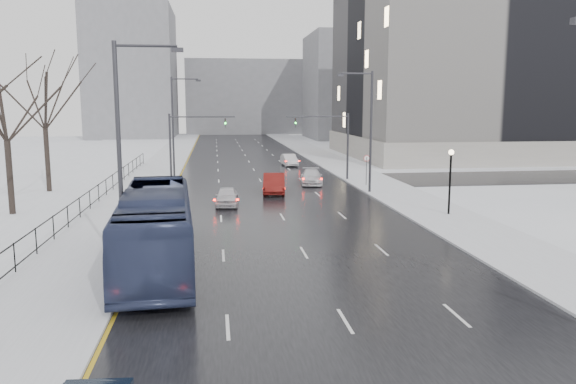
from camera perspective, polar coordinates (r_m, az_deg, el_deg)
name	(u,v)px	position (r m, az deg, el deg)	size (l,w,h in m)	color
road	(253,168)	(65.41, -3.62, 2.46)	(16.00, 150.00, 0.04)	black
cross_road	(261,182)	(53.53, -2.75, 1.03)	(130.00, 10.00, 0.04)	black
sidewalk_left	(161,169)	(65.55, -12.82, 2.33)	(5.00, 150.00, 0.16)	silver
sidewalk_right	(341,166)	(66.92, 5.40, 2.64)	(5.00, 150.00, 0.16)	silver
park_strip	(74,170)	(67.12, -20.92, 2.09)	(14.00, 150.00, 0.12)	white
tree_park_d	(13,216)	(41.78, -26.16, -2.16)	(8.75, 8.75, 12.50)	black
tree_park_e	(50,192)	(51.32, -23.06, -0.05)	(9.45, 9.45, 13.50)	black
iron_fence	(72,212)	(36.50, -21.10, -1.88)	(0.06, 70.00, 1.30)	black
streetlight_r_mid	(368,126)	(46.58, 8.15, 6.69)	(2.95, 0.25, 10.00)	#2D2D33
streetlight_l_near	(124,145)	(25.21, -16.29, 4.57)	(2.95, 0.25, 10.00)	#2D2D33
streetlight_l_far	(175,122)	(57.01, -11.40, 7.00)	(2.95, 0.25, 10.00)	#2D2D33
lamppost_r_mid	(450,172)	(38.32, 16.17, 1.94)	(0.36, 0.36, 4.28)	black
mast_signal_right	(337,138)	(54.21, 4.99, 5.45)	(6.10, 0.33, 6.50)	#2D2D33
mast_signal_left	(182,140)	(53.03, -10.73, 5.25)	(6.10, 0.33, 6.50)	#2D2D33
no_uturn_sign	(367,161)	(50.93, 7.99, 3.13)	(0.60, 0.06, 2.70)	#2D2D33
civic_building	(492,77)	(86.40, 20.01, 10.96)	(41.00, 31.00, 24.80)	gray
bldg_far_right	(365,87)	(124.18, 7.78, 10.54)	(24.00, 20.00, 22.00)	slate
bldg_far_left	(133,74)	(131.22, -15.49, 11.52)	(18.00, 22.00, 28.00)	slate
bldg_far_center	(247,97)	(145.09, -4.21, 9.56)	(30.00, 18.00, 18.00)	slate
bus	(156,229)	(25.91, -13.26, -3.64)	(3.03, 12.96, 3.61)	navy
sedan_center_near	(227,196)	(41.09, -6.22, -0.44)	(1.61, 4.00, 1.36)	silver
sedan_right_near	(274,183)	(46.48, -1.43, 0.89)	(1.76, 5.04, 1.66)	maroon
sedan_right_far	(312,177)	(51.82, 2.41, 1.55)	(1.90, 4.67, 1.36)	silver
sedan_right_distant	(289,160)	(67.24, 0.13, 3.27)	(1.48, 4.23, 1.39)	silver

